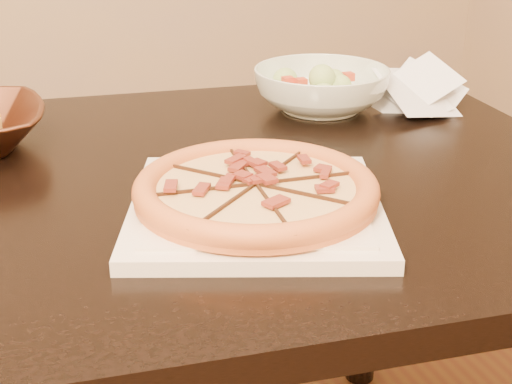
# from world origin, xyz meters

# --- Properties ---
(dining_table) EXTENTS (1.42, 0.99, 0.75)m
(dining_table) POSITION_xyz_m (-0.11, -0.14, 0.64)
(dining_table) COLOR black
(dining_table) RESTS_ON floor
(plate) EXTENTS (0.38, 0.38, 0.02)m
(plate) POSITION_xyz_m (0.02, -0.31, 0.76)
(plate) COLOR silver
(plate) RESTS_ON dining_table
(pizza) EXTENTS (0.30, 0.30, 0.03)m
(pizza) POSITION_xyz_m (0.02, -0.31, 0.78)
(pizza) COLOR orange
(pizza) RESTS_ON plate
(salad_bowl) EXTENTS (0.26, 0.26, 0.07)m
(salad_bowl) POSITION_xyz_m (0.27, 0.06, 0.79)
(salad_bowl) COLOR white
(salad_bowl) RESTS_ON dining_table
(salad) EXTENTS (0.09, 0.12, 0.04)m
(salad) POSITION_xyz_m (0.27, 0.06, 0.84)
(salad) COLOR #A0C260
(salad) RESTS_ON salad_bowl
(cling_film) EXTENTS (0.17, 0.15, 0.05)m
(cling_film) POSITION_xyz_m (0.43, -0.01, 0.78)
(cling_film) COLOR white
(cling_film) RESTS_ON dining_table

